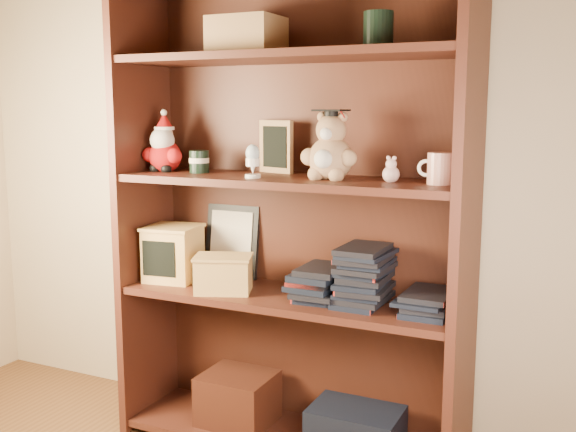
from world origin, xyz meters
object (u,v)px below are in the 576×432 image
Objects in this scene: bookcase at (294,226)px; grad_teddy_bear at (330,152)px; teacher_mug at (439,169)px; treats_box at (173,253)px.

bookcase reaches higher than grad_teddy_bear.
teacher_mug reaches higher than treats_box.
bookcase reaches higher than teacher_mug.
treats_box is (-0.62, 0.01, -0.38)m from grad_teddy_bear.
treats_box is at bearing -173.65° from bookcase.
grad_teddy_bear is (0.15, -0.06, 0.26)m from bookcase.
grad_teddy_bear is 0.35m from teacher_mug.
teacher_mug is at bearing -5.77° from bookcase.
teacher_mug is (0.50, -0.05, 0.22)m from bookcase.
grad_teddy_bear is at bearing -178.86° from teacher_mug.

